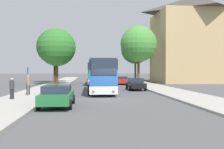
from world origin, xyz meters
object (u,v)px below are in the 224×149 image
Objects in this scene: parked_car_left_curb at (57,95)px; pedestrian_waiting_near at (28,85)px; tree_left_far at (55,47)px; tree_right_near at (139,44)px; parked_car_right_far at (122,80)px; tree_right_mid at (135,49)px; tree_left_near at (57,47)px; bus_stop_sign at (28,78)px; pedestrian_waiting_far at (12,88)px; bus_front at (101,75)px; parked_car_right_near at (136,84)px; bus_middle at (96,73)px.

parked_car_left_curb is 2.60× the size of pedestrian_waiting_near.
tree_left_far is 16.39m from tree_right_near.
parked_car_right_far is 15.11m from tree_right_mid.
tree_right_near reaches higher than tree_left_near.
bus_stop_sign is 0.25× the size of tree_left_far.
pedestrian_waiting_far is (-11.27, -21.76, 0.25)m from parked_car_right_far.
bus_front is 4.80× the size of bus_stop_sign.
parked_car_left_curb is 1.86× the size of bus_stop_sign.
bus_front reaches higher than parked_car_right_far.
parked_car_right_far is 22.05m from bus_stop_sign.
tree_left_far is at bearing -160.20° from tree_right_mid.
tree_right_mid is (8.64, 27.31, 4.94)m from bus_front.
bus_front is 8.27m from bus_stop_sign.
parked_car_left_curb is 0.47× the size of tree_left_far.
tree_right_mid is (15.44, 31.19, 5.71)m from pedestrian_waiting_near.
bus_front is at bearing -116.27° from tree_right_near.
parked_car_right_near is 2.53× the size of pedestrian_waiting_far.
bus_stop_sign is 0.26× the size of tree_right_mid.
tree_right_near reaches higher than parked_car_right_near.
tree_right_near is at bearing -13.99° from bus_middle.
parked_car_right_far is at bearing -23.82° from pedestrian_waiting_far.
bus_stop_sign reaches higher than parked_car_right_near.
tree_left_far reaches higher than bus_front.
tree_left_near is (-6.26, -1.72, 4.06)m from bus_middle.
tree_left_far is at bearing 143.94° from bus_middle.
tree_right_mid is at bearing 64.85° from bus_stop_sign.
bus_middle is at bearing 72.48° from bus_stop_sign.
tree_right_mid reaches higher than bus_stop_sign.
tree_left_near reaches higher than parked_car_right_near.
bus_stop_sign is 26.98m from tree_left_far.
bus_middle is at bearing 83.29° from parked_car_left_curb.
bus_front is 7.87m from pedestrian_waiting_near.
tree_right_mid reaches higher than parked_car_left_curb.
parked_car_right_near is 0.44× the size of tree_right_near.
tree_right_near is (10.04, 24.61, 5.82)m from parked_car_left_curb.
pedestrian_waiting_near is at bearing 29.34° from parked_car_right_near.
tree_left_near is at bearing -47.53° from parked_car_right_near.
pedestrian_waiting_far is 25.88m from tree_right_near.
bus_middle is 10.80m from tree_left_far.
tree_right_near reaches higher than pedestrian_waiting_near.
bus_middle is 1.21× the size of tree_left_far.
bus_stop_sign reaches higher than parked_car_left_curb.
tree_left_near is 0.94× the size of tree_right_near.
bus_middle is (-0.06, 15.50, 0.05)m from bus_front.
tree_left_far is (-7.68, 21.44, 4.88)m from bus_front.
bus_stop_sign is 1.55× the size of pedestrian_waiting_far.
tree_right_mid reaches higher than tree_left_near.
bus_front is 6.72× the size of pedestrian_waiting_near.
tree_left_far is 17.35m from tree_right_mid.
parked_car_right_far is 0.43× the size of tree_right_mid.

